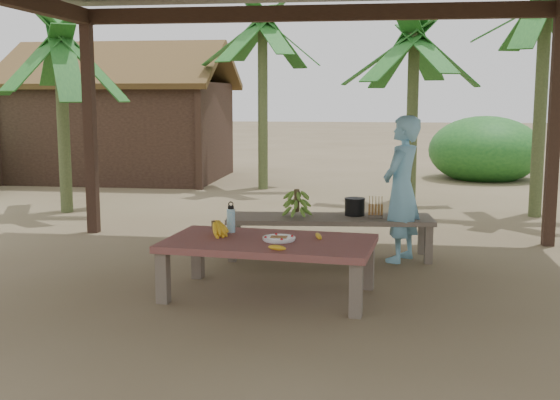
# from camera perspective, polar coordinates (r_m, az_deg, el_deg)

# --- Properties ---
(ground) EXTENTS (80.00, 80.00, 0.00)m
(ground) POSITION_cam_1_polar(r_m,az_deg,el_deg) (6.43, 0.42, -7.25)
(ground) COLOR brown
(ground) RESTS_ON ground
(work_table) EXTENTS (1.89, 1.17, 0.50)m
(work_table) POSITION_cam_1_polar(r_m,az_deg,el_deg) (6.12, -0.89, -3.86)
(work_table) COLOR brown
(work_table) RESTS_ON ground
(bench) EXTENTS (2.25, 0.80, 0.45)m
(bench) POSITION_cam_1_polar(r_m,az_deg,el_deg) (7.59, 4.05, -1.77)
(bench) COLOR brown
(bench) RESTS_ON ground
(ripe_banana_bunch) EXTENTS (0.28, 0.25, 0.15)m
(ripe_banana_bunch) POSITION_cam_1_polar(r_m,az_deg,el_deg) (6.29, -5.44, -2.25)
(ripe_banana_bunch) COLOR yellow
(ripe_banana_bunch) RESTS_ON work_table
(plate) EXTENTS (0.29, 0.29, 0.04)m
(plate) POSITION_cam_1_polar(r_m,az_deg,el_deg) (6.08, -0.09, -3.16)
(plate) COLOR white
(plate) RESTS_ON work_table
(loose_banana_front) EXTENTS (0.15, 0.06, 0.04)m
(loose_banana_front) POSITION_cam_1_polar(r_m,az_deg,el_deg) (5.70, -0.23, -3.90)
(loose_banana_front) COLOR yellow
(loose_banana_front) RESTS_ON work_table
(loose_banana_side) EXTENTS (0.08, 0.15, 0.04)m
(loose_banana_side) POSITION_cam_1_polar(r_m,az_deg,el_deg) (6.17, 3.16, -2.95)
(loose_banana_side) COLOR yellow
(loose_banana_side) RESTS_ON work_table
(water_flask) EXTENTS (0.08, 0.08, 0.29)m
(water_flask) POSITION_cam_1_polar(r_m,az_deg,el_deg) (6.44, -4.01, -1.59)
(water_flask) COLOR #45AED8
(water_flask) RESTS_ON work_table
(green_banana_stalk) EXTENTS (0.30, 0.30, 0.31)m
(green_banana_stalk) POSITION_cam_1_polar(r_m,az_deg,el_deg) (7.55, 1.37, -0.18)
(green_banana_stalk) COLOR #598C2D
(green_banana_stalk) RESTS_ON bench
(cooking_pot) EXTENTS (0.21, 0.21, 0.18)m
(cooking_pot) POSITION_cam_1_polar(r_m,az_deg,el_deg) (7.67, 6.10, -0.57)
(cooking_pot) COLOR black
(cooking_pot) RESTS_ON bench
(skewer_rack) EXTENTS (0.19, 0.10, 0.24)m
(skewer_rack) POSITION_cam_1_polar(r_m,az_deg,el_deg) (7.54, 7.78, -0.55)
(skewer_rack) COLOR #A57F47
(skewer_rack) RESTS_ON bench
(woman) EXTENTS (0.57, 0.66, 1.54)m
(woman) POSITION_cam_1_polar(r_m,az_deg,el_deg) (7.47, 9.85, 0.88)
(woman) COLOR #71B5D6
(woman) RESTS_ON ground
(hut) EXTENTS (4.40, 3.43, 2.85)m
(hut) POSITION_cam_1_polar(r_m,az_deg,el_deg) (15.12, -12.54, 5.89)
(hut) COLOR black
(hut) RESTS_ON ground
(banana_plant_ne) EXTENTS (1.80, 1.80, 3.30)m
(banana_plant_ne) POSITION_cam_1_polar(r_m,az_deg,el_deg) (10.75, 20.75, 13.62)
(banana_plant_ne) COLOR #596638
(banana_plant_ne) RESTS_ON ground
(banana_plant_n) EXTENTS (1.80, 1.80, 2.91)m
(banana_plant_n) POSITION_cam_1_polar(r_m,az_deg,el_deg) (11.49, 10.84, 11.77)
(banana_plant_n) COLOR #596638
(banana_plant_n) RESTS_ON ground
(banana_plant_nw) EXTENTS (1.80, 1.80, 3.31)m
(banana_plant_nw) POSITION_cam_1_polar(r_m,az_deg,el_deg) (13.12, -1.43, 13.19)
(banana_plant_nw) COLOR #596638
(banana_plant_nw) RESTS_ON ground
(banana_plant_w) EXTENTS (1.80, 1.80, 2.77)m
(banana_plant_w) POSITION_cam_1_polar(r_m,az_deg,el_deg) (10.94, -17.43, 10.99)
(banana_plant_w) COLOR #596638
(banana_plant_w) RESTS_ON ground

